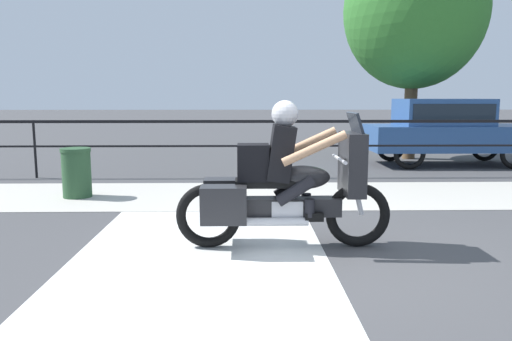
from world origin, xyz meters
name	(u,v)px	position (x,y,z in m)	size (l,w,h in m)	color
ground_plane	(325,261)	(0.00, 0.00, 0.00)	(120.00, 120.00, 0.00)	#424244
sidewalk_band	(293,195)	(0.00, 3.40, 0.01)	(44.00, 2.40, 0.01)	#B7B2A8
crosswalk_band	(197,268)	(-1.28, -0.20, 0.00)	(2.64, 6.00, 0.01)	silver
fence_railing	(285,132)	(0.00, 5.34, 0.93)	(36.00, 0.05, 1.18)	black
motorcycle	(283,184)	(-0.40, 0.48, 0.71)	(2.36, 0.76, 1.62)	black
parked_car	(447,127)	(4.07, 7.11, 0.92)	(3.96, 1.61, 1.60)	#284C84
trash_bin	(77,173)	(-3.59, 3.29, 0.41)	(0.49, 0.49, 0.82)	#284C2D
tree_behind_sign	(415,11)	(3.59, 8.41, 3.85)	(3.66, 3.66, 5.87)	brown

